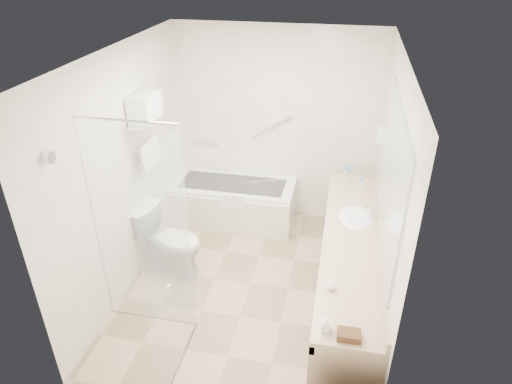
% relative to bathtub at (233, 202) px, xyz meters
% --- Properties ---
extents(floor, '(3.20, 3.20, 0.00)m').
position_rel_bathtub_xyz_m(floor, '(0.50, -1.24, -0.28)').
color(floor, tan).
rests_on(floor, ground).
extents(ceiling, '(2.60, 3.20, 0.10)m').
position_rel_bathtub_xyz_m(ceiling, '(0.50, -1.24, 2.22)').
color(ceiling, silver).
rests_on(ceiling, wall_back).
extents(wall_back, '(2.60, 0.10, 2.50)m').
position_rel_bathtub_xyz_m(wall_back, '(0.50, 0.36, 0.97)').
color(wall_back, white).
rests_on(wall_back, ground).
extents(wall_front, '(2.60, 0.10, 2.50)m').
position_rel_bathtub_xyz_m(wall_front, '(0.50, -2.84, 0.97)').
color(wall_front, white).
rests_on(wall_front, ground).
extents(wall_left, '(0.10, 3.20, 2.50)m').
position_rel_bathtub_xyz_m(wall_left, '(-0.80, -1.24, 0.97)').
color(wall_left, white).
rests_on(wall_left, ground).
extents(wall_right, '(0.10, 3.20, 2.50)m').
position_rel_bathtub_xyz_m(wall_right, '(1.80, -1.24, 0.97)').
color(wall_right, white).
rests_on(wall_right, ground).
extents(bathtub, '(1.60, 0.73, 0.59)m').
position_rel_bathtub_xyz_m(bathtub, '(0.00, 0.00, 0.00)').
color(bathtub, white).
rests_on(bathtub, floor).
extents(grab_bar_short, '(0.40, 0.03, 0.03)m').
position_rel_bathtub_xyz_m(grab_bar_short, '(-0.45, 0.32, 0.67)').
color(grab_bar_short, silver).
rests_on(grab_bar_short, wall_back).
extents(grab_bar_long, '(0.53, 0.03, 0.33)m').
position_rel_bathtub_xyz_m(grab_bar_long, '(0.45, 0.32, 0.97)').
color(grab_bar_long, silver).
rests_on(grab_bar_long, wall_back).
extents(shower_enclosure, '(0.96, 0.91, 2.11)m').
position_rel_bathtub_xyz_m(shower_enclosure, '(-0.13, -2.16, 0.79)').
color(shower_enclosure, silver).
rests_on(shower_enclosure, floor).
extents(towel_shelf, '(0.24, 0.55, 0.81)m').
position_rel_bathtub_xyz_m(towel_shelf, '(-0.67, -0.89, 1.48)').
color(towel_shelf, silver).
rests_on(towel_shelf, wall_left).
extents(vanity_counter, '(0.55, 2.70, 0.95)m').
position_rel_bathtub_xyz_m(vanity_counter, '(1.52, -1.39, 0.36)').
color(vanity_counter, tan).
rests_on(vanity_counter, floor).
extents(sink, '(0.40, 0.52, 0.14)m').
position_rel_bathtub_xyz_m(sink, '(1.55, -0.99, 0.54)').
color(sink, white).
rests_on(sink, vanity_counter).
extents(faucet, '(0.03, 0.03, 0.14)m').
position_rel_bathtub_xyz_m(faucet, '(1.70, -0.99, 0.65)').
color(faucet, silver).
rests_on(faucet, vanity_counter).
extents(mirror, '(0.02, 2.00, 1.20)m').
position_rel_bathtub_xyz_m(mirror, '(1.79, -1.39, 1.27)').
color(mirror, '#A5A9B0').
rests_on(mirror, wall_right).
extents(hairdryer_unit, '(0.08, 0.10, 0.18)m').
position_rel_bathtub_xyz_m(hairdryer_unit, '(1.75, -0.19, 1.17)').
color(hairdryer_unit, silver).
rests_on(hairdryer_unit, wall_right).
extents(toilet, '(0.87, 0.61, 0.77)m').
position_rel_bathtub_xyz_m(toilet, '(-0.45, -1.15, 0.11)').
color(toilet, white).
rests_on(toilet, floor).
extents(amenity_basket, '(0.17, 0.12, 0.06)m').
position_rel_bathtub_xyz_m(amenity_basket, '(1.52, -2.64, 0.60)').
color(amenity_basket, '#4F361C').
rests_on(amenity_basket, vanity_counter).
extents(soap_bottle_a, '(0.07, 0.14, 0.06)m').
position_rel_bathtub_xyz_m(soap_bottle_a, '(1.35, -2.60, 0.61)').
color(soap_bottle_a, silver).
rests_on(soap_bottle_a, vanity_counter).
extents(soap_bottle_b, '(0.11, 0.12, 0.08)m').
position_rel_bathtub_xyz_m(soap_bottle_b, '(1.37, -2.14, 0.61)').
color(soap_bottle_b, silver).
rests_on(soap_bottle_b, vanity_counter).
extents(water_bottle_left, '(0.07, 0.07, 0.22)m').
position_rel_bathtub_xyz_m(water_bottle_left, '(1.42, -0.30, 0.68)').
color(water_bottle_left, silver).
rests_on(water_bottle_left, vanity_counter).
extents(water_bottle_mid, '(0.06, 0.06, 0.20)m').
position_rel_bathtub_xyz_m(water_bottle_mid, '(1.58, -0.49, 0.66)').
color(water_bottle_mid, silver).
rests_on(water_bottle_mid, vanity_counter).
extents(water_bottle_right, '(0.05, 0.05, 0.17)m').
position_rel_bathtub_xyz_m(water_bottle_right, '(1.43, -0.14, 0.65)').
color(water_bottle_right, silver).
rests_on(water_bottle_right, vanity_counter).
extents(drinking_glass_near, '(0.07, 0.07, 0.09)m').
position_rel_bathtub_xyz_m(drinking_glass_near, '(1.38, -1.13, 0.62)').
color(drinking_glass_near, silver).
rests_on(drinking_glass_near, vanity_counter).
extents(drinking_glass_far, '(0.09, 0.09, 0.10)m').
position_rel_bathtub_xyz_m(drinking_glass_far, '(1.51, -1.15, 0.62)').
color(drinking_glass_far, silver).
rests_on(drinking_glass_far, vanity_counter).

